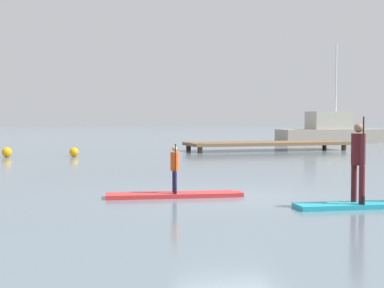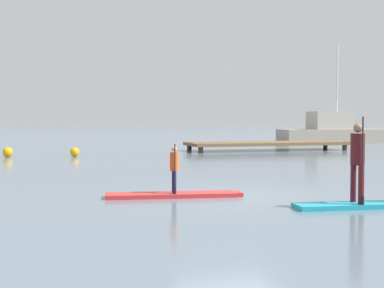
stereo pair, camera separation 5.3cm
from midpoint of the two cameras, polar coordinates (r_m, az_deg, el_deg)
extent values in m
plane|color=slate|center=(13.67, 3.95, -5.36)|extent=(240.00, 240.00, 0.00)
cube|color=red|center=(13.60, -2.22, -5.18)|extent=(3.21, 1.09, 0.10)
cube|color=red|center=(13.88, 4.47, -5.03)|extent=(0.30, 0.49, 0.09)
cylinder|color=#19194C|center=(13.69, -1.95, -3.79)|extent=(0.08, 0.08, 0.54)
cylinder|color=#19194C|center=(13.46, -1.83, -3.90)|extent=(0.08, 0.08, 0.54)
cylinder|color=#E54C14|center=(13.52, -1.90, -1.78)|extent=(0.22, 0.22, 0.44)
sphere|color=tan|center=(13.50, -1.90, -0.49)|extent=(0.13, 0.13, 0.13)
cylinder|color=black|center=(13.37, -1.81, -2.55)|extent=(0.03, 0.03, 1.18)
cube|color=black|center=(13.43, -1.80, -4.68)|extent=(0.05, 0.14, 0.18)
cube|color=#1E9EB2|center=(12.60, 17.30, -5.92)|extent=(3.24, 0.97, 0.10)
cylinder|color=#4C1419|center=(12.59, 15.99, -3.83)|extent=(0.12, 0.12, 0.81)
cylinder|color=#4C1419|center=(12.28, 16.73, -4.00)|extent=(0.12, 0.12, 0.81)
cylinder|color=#4C1419|center=(12.37, 16.40, -0.52)|extent=(0.33, 0.33, 0.67)
sphere|color=#8C664C|center=(12.36, 16.43, 1.57)|extent=(0.19, 0.19, 0.19)
cylinder|color=black|center=(12.19, 16.85, -1.63)|extent=(0.03, 0.03, 1.83)
cube|color=black|center=(12.28, 16.80, -5.48)|extent=(0.04, 0.14, 0.18)
cube|color=#9E9384|center=(44.17, 14.13, 0.78)|extent=(8.70, 2.79, 1.07)
cube|color=#B2AD9E|center=(43.94, 13.65, 2.35)|extent=(3.07, 2.11, 1.34)
cylinder|color=silver|center=(44.34, 14.38, 6.54)|extent=(0.12, 0.12, 5.16)
cube|color=brown|center=(33.50, 7.54, 0.06)|extent=(9.59, 2.85, 0.18)
cylinder|color=#473828|center=(30.86, 0.76, -0.44)|extent=(0.28, 0.28, 0.50)
cylinder|color=#473828|center=(33.01, -0.41, -0.24)|extent=(0.28, 0.28, 0.50)
cylinder|color=#473828|center=(34.62, 15.11, -0.19)|extent=(0.28, 0.28, 0.50)
cylinder|color=#473828|center=(36.55, 13.25, -0.03)|extent=(0.28, 0.28, 0.50)
sphere|color=orange|center=(28.52, -11.94, -0.79)|extent=(0.45, 0.45, 0.45)
sphere|color=orange|center=(28.89, -18.33, -0.79)|extent=(0.49, 0.49, 0.49)
camera|label=1|loc=(0.03, -90.09, 0.00)|focal=52.56mm
camera|label=2|loc=(0.03, 89.91, 0.00)|focal=52.56mm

